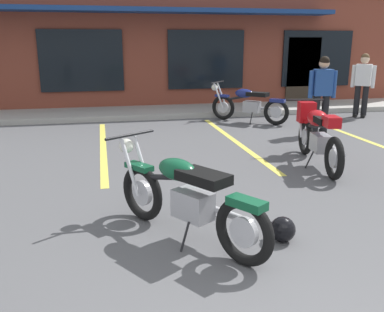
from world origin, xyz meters
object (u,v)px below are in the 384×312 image
(motorcycle_red_sportbike, at_px, (317,133))
(person_in_black_shirt, at_px, (363,81))
(motorcycle_foreground_classic, at_px, (186,196))
(motorcycle_green_cafe_racer, at_px, (248,104))
(helmet_on_pavement, at_px, (283,229))
(person_near_building, at_px, (322,90))

(motorcycle_red_sportbike, xyz_separation_m, person_in_black_shirt, (3.35, 3.86, 0.42))
(motorcycle_foreground_classic, xyz_separation_m, person_in_black_shirt, (6.00, 6.12, 0.49))
(motorcycle_green_cafe_racer, distance_m, helmet_on_pavement, 6.59)
(motorcycle_green_cafe_racer, bearing_deg, person_near_building, -56.63)
(person_near_building, xyz_separation_m, helmet_on_pavement, (-2.93, -4.67, -0.82))
(motorcycle_foreground_classic, relative_size, motorcycle_green_cafe_racer, 1.10)
(motorcycle_foreground_classic, bearing_deg, helmet_on_pavement, -15.70)
(motorcycle_green_cafe_racer, relative_size, helmet_on_pavement, 6.47)
(helmet_on_pavement, bearing_deg, motorcycle_green_cafe_racer, 73.63)
(motorcycle_foreground_classic, distance_m, motorcycle_red_sportbike, 3.48)
(motorcycle_foreground_classic, xyz_separation_m, motorcycle_red_sportbike, (2.65, 2.26, 0.07))
(motorcycle_red_sportbike, height_order, person_near_building, person_near_building)
(person_in_black_shirt, bearing_deg, person_near_building, -140.99)
(person_near_building, distance_m, helmet_on_pavement, 5.58)
(motorcycle_foreground_classic, bearing_deg, person_near_building, 48.60)
(person_near_building, bearing_deg, motorcycle_green_cafe_racer, 123.37)
(person_in_black_shirt, bearing_deg, helmet_on_pavement, -128.35)
(person_near_building, bearing_deg, motorcycle_foreground_classic, -131.40)
(helmet_on_pavement, bearing_deg, motorcycle_red_sportbike, 56.00)
(motorcycle_foreground_classic, distance_m, person_in_black_shirt, 8.59)
(helmet_on_pavement, bearing_deg, person_in_black_shirt, 51.65)
(motorcycle_red_sportbike, bearing_deg, person_near_building, 60.16)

